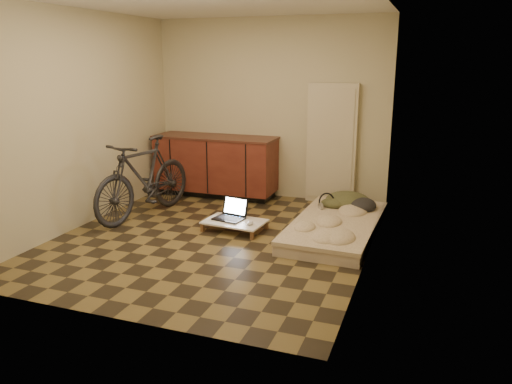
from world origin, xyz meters
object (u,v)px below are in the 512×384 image
(laptop, at_px, (231,214))
(futon, at_px, (336,226))
(bicycle, at_px, (144,174))
(lap_desk, at_px, (235,222))

(laptop, bearing_deg, futon, 20.96)
(bicycle, distance_m, lap_desk, 1.41)
(bicycle, relative_size, laptop, 4.41)
(bicycle, distance_m, futon, 2.55)
(lap_desk, height_order, laptop, laptop)
(bicycle, xyz_separation_m, futon, (2.50, 0.19, -0.49))
(futon, bearing_deg, lap_desk, -163.27)
(futon, height_order, lap_desk, futon)
(bicycle, bearing_deg, laptop, 8.39)
(futon, distance_m, lap_desk, 1.22)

